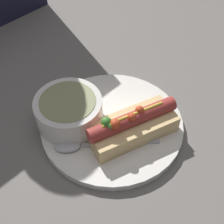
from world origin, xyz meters
The scene contains 5 objects.
ground_plane centered at (0.00, 0.00, 0.00)m, with size 4.00×4.00×0.00m, color slate.
dinner_plate centered at (0.00, 0.00, 0.01)m, with size 0.24×0.24×0.01m.
hot_dog centered at (0.00, -0.04, 0.04)m, with size 0.16×0.10×0.06m.
soup_bowl centered at (-0.05, 0.06, 0.04)m, with size 0.11×0.11×0.05m.
spoon centered at (-0.07, 0.00, 0.02)m, with size 0.14×0.13×0.01m.
Camera 1 is at (-0.24, -0.24, 0.43)m, focal length 50.00 mm.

